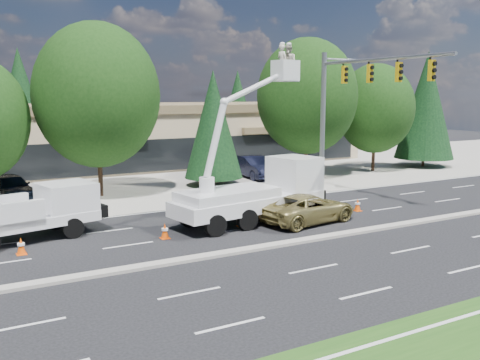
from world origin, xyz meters
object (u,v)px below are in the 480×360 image
signal_mast (346,100)px  minivan (308,208)px  bucket_truck (261,183)px  utility_pickup (35,217)px

signal_mast → minivan: signal_mast is taller
bucket_truck → minivan: size_ratio=1.72×
utility_pickup → bucket_truck: (10.57, -1.98, 0.99)m
utility_pickup → minivan: (12.41, -3.49, -0.25)m
signal_mast → bucket_truck: signal_mast is taller
signal_mast → bucket_truck: (-7.69, -2.73, -4.09)m
signal_mast → utility_pickup: signal_mast is taller
utility_pickup → bucket_truck: bucket_truck is taller
bucket_truck → minivan: bucket_truck is taller
signal_mast → minivan: 8.98m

